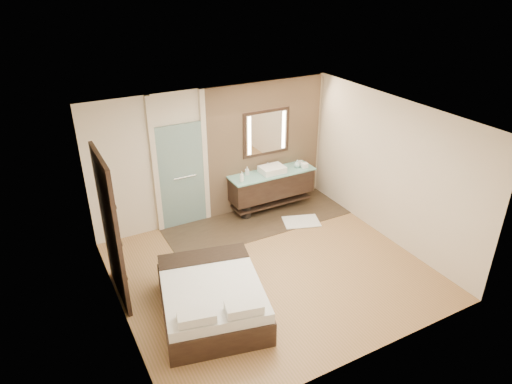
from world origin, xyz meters
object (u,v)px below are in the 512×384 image
vanity (271,184)px  waste_bin (246,211)px  mirror_unit (266,133)px  bed (212,298)px

vanity → waste_bin: bearing=-173.9°
vanity → waste_bin: 0.78m
mirror_unit → waste_bin: size_ratio=3.89×
bed → waste_bin: size_ratio=7.70×
bed → waste_bin: (1.78, 2.36, -0.15)m
vanity → bed: 3.44m
waste_bin → bed: bearing=-127.0°
mirror_unit → bed: 3.85m
vanity → bed: (-2.42, -2.42, -0.29)m
mirror_unit → bed: bearing=-132.2°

